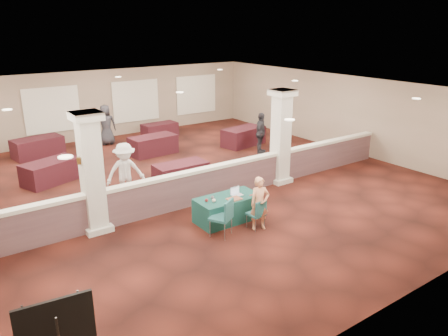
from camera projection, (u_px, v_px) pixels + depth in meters
ground at (183, 187)px, 14.75m from camera, size 16.00×16.00×0.00m
wall_back at (96, 105)px, 20.44m from camera, size 16.00×0.04×3.20m
wall_front at (398, 232)px, 8.05m from camera, size 16.00×0.04×3.20m
wall_right at (344, 113)px, 18.62m from camera, size 0.04×16.00×3.20m
ceiling at (180, 92)px, 13.74m from camera, size 16.00×16.00×0.02m
partition_wall at (207, 184)px, 13.41m from camera, size 15.60×0.28×1.10m
column_left at (92, 172)px, 11.16m from camera, size 0.72×0.72×3.20m
column_right at (281, 136)px, 14.71m from camera, size 0.72×0.72×3.20m
sconce_left at (79, 161)px, 10.89m from camera, size 0.12×0.12×0.18m
sconce_right at (101, 157)px, 11.19m from camera, size 0.12×0.12×0.18m
near_table at (228, 208)px, 12.16m from camera, size 1.81×0.92×0.69m
conf_chair_main at (258, 212)px, 11.60m from camera, size 0.45×0.45×0.82m
conf_chair_side at (224, 215)px, 11.17m from camera, size 0.69×0.69×1.01m
woman at (260, 204)px, 11.53m from camera, size 0.61×0.49×1.46m
far_table_front_left at (51, 172)px, 15.05m from camera, size 2.11×1.56×0.77m
far_table_front_center at (181, 173)px, 14.93m from camera, size 1.82×0.94×0.73m
far_table_front_right at (243, 137)px, 19.63m from camera, size 2.11×1.31×0.80m
far_table_back_left at (38, 147)px, 17.97m from camera, size 2.07×1.28×0.79m
far_table_back_center at (153, 145)px, 18.29m from camera, size 1.99×1.10×0.78m
far_table_back_right at (160, 130)px, 21.05m from camera, size 1.70×0.90×0.68m
attendee_b at (125, 172)px, 13.37m from camera, size 1.24×0.71×1.83m
attendee_c at (261, 133)px, 18.31m from camera, size 1.11×0.96×1.73m
attendee_d at (106, 125)px, 19.59m from camera, size 0.97×0.63×1.82m
laptop_base at (237, 195)px, 12.17m from camera, size 0.32×0.22×0.02m
laptop_screen at (235, 190)px, 12.22m from camera, size 0.31×0.01×0.21m
screen_glow at (235, 191)px, 12.22m from camera, size 0.28×0.01×0.18m
knitting at (234, 199)px, 11.89m from camera, size 0.38×0.29×0.03m
yarn_cream at (214, 201)px, 11.68m from camera, size 0.10×0.10×0.10m
yarn_red at (207, 200)px, 11.72m from camera, size 0.09×0.09×0.09m
yarn_grey at (213, 197)px, 11.90m from camera, size 0.10×0.10×0.10m
scissors at (251, 195)px, 12.18m from camera, size 0.11×0.03×0.01m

